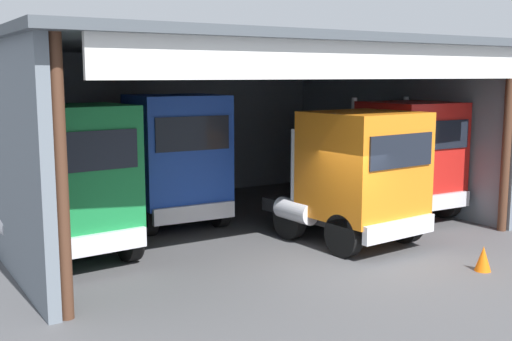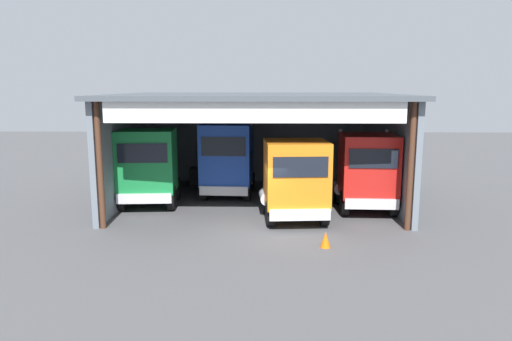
{
  "view_description": "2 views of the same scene",
  "coord_description": "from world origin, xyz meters",
  "px_view_note": "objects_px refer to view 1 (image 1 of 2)",
  "views": [
    {
      "loc": [
        -8.75,
        -10.61,
        4.29
      ],
      "look_at": [
        0.0,
        3.45,
        1.75
      ],
      "focal_mm": 43.8,
      "sensor_mm": 36.0,
      "label": 1
    },
    {
      "loc": [
        0.45,
        -17.71,
        5.56
      ],
      "look_at": [
        0.0,
        3.45,
        1.75
      ],
      "focal_mm": 32.96,
      "sensor_mm": 36.0,
      "label": 2
    }
  ],
  "objects_px": {
    "truck_blue_center_right_bay": "(173,159)",
    "tool_cart": "(79,199)",
    "truck_green_right_bay": "(69,181)",
    "oil_drum": "(81,197)",
    "truck_orange_center_bay": "(356,174)",
    "truck_red_left_bay": "(403,156)",
    "traffic_cone": "(483,259)"
  },
  "relations": [
    {
      "from": "truck_blue_center_right_bay",
      "to": "tool_cart",
      "type": "relative_size",
      "value": 4.97
    },
    {
      "from": "truck_green_right_bay",
      "to": "oil_drum",
      "type": "xyz_separation_m",
      "value": [
        1.78,
        5.26,
        -1.44
      ]
    },
    {
      "from": "truck_orange_center_bay",
      "to": "oil_drum",
      "type": "relative_size",
      "value": 4.79
    },
    {
      "from": "truck_red_left_bay",
      "to": "traffic_cone",
      "type": "bearing_deg",
      "value": 66.14
    },
    {
      "from": "traffic_cone",
      "to": "tool_cart",
      "type": "bearing_deg",
      "value": 119.81
    },
    {
      "from": "truck_red_left_bay",
      "to": "oil_drum",
      "type": "height_order",
      "value": "truck_red_left_bay"
    },
    {
      "from": "oil_drum",
      "to": "tool_cart",
      "type": "distance_m",
      "value": 0.39
    },
    {
      "from": "truck_blue_center_right_bay",
      "to": "truck_orange_center_bay",
      "type": "distance_m",
      "value": 5.27
    },
    {
      "from": "truck_green_right_bay",
      "to": "oil_drum",
      "type": "height_order",
      "value": "truck_green_right_bay"
    },
    {
      "from": "truck_green_right_bay",
      "to": "truck_blue_center_right_bay",
      "type": "height_order",
      "value": "truck_blue_center_right_bay"
    },
    {
      "from": "truck_orange_center_bay",
      "to": "traffic_cone",
      "type": "distance_m",
      "value": 3.69
    },
    {
      "from": "truck_orange_center_bay",
      "to": "traffic_cone",
      "type": "relative_size",
      "value": 7.93
    },
    {
      "from": "truck_green_right_bay",
      "to": "traffic_cone",
      "type": "xyz_separation_m",
      "value": [
        7.54,
        -5.45,
        -1.62
      ]
    },
    {
      "from": "oil_drum",
      "to": "traffic_cone",
      "type": "height_order",
      "value": "oil_drum"
    },
    {
      "from": "truck_orange_center_bay",
      "to": "truck_blue_center_right_bay",
      "type": "bearing_deg",
      "value": -57.7
    },
    {
      "from": "truck_blue_center_right_bay",
      "to": "truck_orange_center_bay",
      "type": "relative_size",
      "value": 1.12
    },
    {
      "from": "truck_blue_center_right_bay",
      "to": "truck_orange_center_bay",
      "type": "height_order",
      "value": "truck_blue_center_right_bay"
    },
    {
      "from": "truck_orange_center_bay",
      "to": "traffic_cone",
      "type": "height_order",
      "value": "truck_orange_center_bay"
    },
    {
      "from": "truck_blue_center_right_bay",
      "to": "tool_cart",
      "type": "height_order",
      "value": "truck_blue_center_right_bay"
    },
    {
      "from": "truck_red_left_bay",
      "to": "oil_drum",
      "type": "relative_size",
      "value": 5.1
    },
    {
      "from": "truck_green_right_bay",
      "to": "truck_red_left_bay",
      "type": "height_order",
      "value": "truck_green_right_bay"
    },
    {
      "from": "truck_blue_center_right_bay",
      "to": "tool_cart",
      "type": "xyz_separation_m",
      "value": [
        -1.9,
        2.91,
        -1.43
      ]
    },
    {
      "from": "truck_red_left_bay",
      "to": "oil_drum",
      "type": "xyz_separation_m",
      "value": [
        -8.12,
        5.86,
        -1.4
      ]
    },
    {
      "from": "truck_red_left_bay",
      "to": "truck_orange_center_bay",
      "type": "bearing_deg",
      "value": 28.43
    },
    {
      "from": "tool_cart",
      "to": "truck_orange_center_bay",
      "type": "bearing_deg",
      "value": -54.75
    },
    {
      "from": "oil_drum",
      "to": "traffic_cone",
      "type": "relative_size",
      "value": 1.66
    },
    {
      "from": "tool_cart",
      "to": "truck_green_right_bay",
      "type": "bearing_deg",
      "value": -107.98
    },
    {
      "from": "truck_blue_center_right_bay",
      "to": "traffic_cone",
      "type": "relative_size",
      "value": 8.88
    },
    {
      "from": "truck_blue_center_right_bay",
      "to": "truck_red_left_bay",
      "type": "height_order",
      "value": "truck_blue_center_right_bay"
    },
    {
      "from": "truck_blue_center_right_bay",
      "to": "truck_green_right_bay",
      "type": "bearing_deg",
      "value": 32.82
    },
    {
      "from": "tool_cart",
      "to": "traffic_cone",
      "type": "xyz_separation_m",
      "value": [
        5.94,
        -10.37,
        -0.22
      ]
    },
    {
      "from": "truck_green_right_bay",
      "to": "truck_blue_center_right_bay",
      "type": "bearing_deg",
      "value": -154.35
    }
  ]
}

